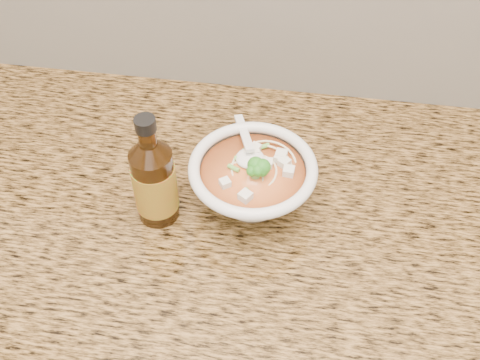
# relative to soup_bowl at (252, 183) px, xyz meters

# --- Properties ---
(cabinet) EXTENTS (4.00, 0.65, 0.86)m
(cabinet) POSITION_rel_soup_bowl_xyz_m (0.01, -0.02, -0.52)
(cabinet) COLOR #372110
(cabinet) RESTS_ON ground
(counter_slab) EXTENTS (4.00, 0.68, 0.04)m
(counter_slab) POSITION_rel_soup_bowl_xyz_m (0.01, -0.02, -0.07)
(counter_slab) COLOR olive
(counter_slab) RESTS_ON cabinet
(soup_bowl) EXTENTS (0.20, 0.22, 0.11)m
(soup_bowl) POSITION_rel_soup_bowl_xyz_m (0.00, 0.00, 0.00)
(soup_bowl) COLOR silver
(soup_bowl) RESTS_ON counter_slab
(hot_sauce_bottle) EXTENTS (0.07, 0.07, 0.20)m
(hot_sauce_bottle) POSITION_rel_soup_bowl_xyz_m (-0.14, -0.04, 0.03)
(hot_sauce_bottle) COLOR #3E2108
(hot_sauce_bottle) RESTS_ON counter_slab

